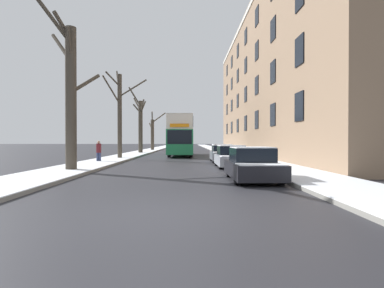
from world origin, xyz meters
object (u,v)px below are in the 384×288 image
bare_tree_left_3 (153,133)px  pedestrian_left_sidewalk (99,151)px  bare_tree_left_0 (70,91)px  bare_tree_left_2 (140,123)px  parked_car_2 (222,154)px  bare_tree_left_1 (120,112)px  double_decker_bus (181,134)px  parked_car_0 (252,165)px  parked_car_1 (231,157)px

bare_tree_left_3 → pedestrian_left_sidewalk: bearing=-91.4°
bare_tree_left_0 → bare_tree_left_2: (0.02, 23.00, -0.37)m
bare_tree_left_0 → pedestrian_left_sidewalk: 7.36m
bare_tree_left_3 → parked_car_2: bearing=-72.1°
bare_tree_left_1 → bare_tree_left_3: bearing=89.7°
bare_tree_left_2 → double_decker_bus: 7.99m
bare_tree_left_2 → bare_tree_left_1: bearing=-89.5°
bare_tree_left_1 → bare_tree_left_3: size_ratio=1.23×
parked_car_2 → pedestrian_left_sidewalk: (-9.42, -1.22, 0.28)m
bare_tree_left_0 → bare_tree_left_3: bearing=89.6°
parked_car_0 → pedestrian_left_sidewalk: (-9.42, 9.97, 0.27)m
bare_tree_left_0 → bare_tree_left_2: size_ratio=1.06×
parked_car_1 → bare_tree_left_1: bearing=137.0°
double_decker_bus → parked_car_2: 10.42m
double_decker_bus → parked_car_2: bearing=-70.0°
parked_car_0 → bare_tree_left_3: bearing=102.8°
bare_tree_left_0 → bare_tree_left_1: bearing=89.4°
bare_tree_left_1 → pedestrian_left_sidewalk: bare_tree_left_1 is taller
bare_tree_left_2 → parked_car_0: bearing=-71.3°
bare_tree_left_0 → parked_car_0: bearing=-21.1°
bare_tree_left_3 → parked_car_0: size_ratio=1.66×
bare_tree_left_1 → parked_car_2: 10.10m
bare_tree_left_0 → pedestrian_left_sidewalk: bare_tree_left_0 is taller
bare_tree_left_1 → double_decker_bus: bare_tree_left_1 is taller
bare_tree_left_3 → parked_car_1: bearing=-74.8°
bare_tree_left_2 → bare_tree_left_0: bearing=-90.0°
parked_car_1 → pedestrian_left_sidewalk: (-9.42, 3.80, 0.28)m
bare_tree_left_0 → parked_car_2: 12.41m
bare_tree_left_3 → parked_car_2: (8.73, -27.10, -2.40)m
double_decker_bus → pedestrian_left_sidewalk: bearing=-118.5°
parked_car_1 → parked_car_2: bearing=90.0°
parked_car_0 → parked_car_1: size_ratio=1.02×
parked_car_1 → pedestrian_left_sidewalk: bearing=158.0°
bare_tree_left_0 → pedestrian_left_sidewalk: size_ratio=5.57×
parked_car_0 → bare_tree_left_1: bearing=121.6°
bare_tree_left_3 → bare_tree_left_0: bearing=-90.4°
bare_tree_left_0 → parked_car_2: (8.99, 7.73, -3.69)m
bare_tree_left_1 → pedestrian_left_sidewalk: 5.58m
bare_tree_left_3 → parked_car_1: 33.38m
bare_tree_left_1 → parked_car_0: bearing=-58.4°
bare_tree_left_2 → parked_car_1: (8.97, -20.30, -3.32)m
bare_tree_left_2 → parked_car_1: 22.44m
parked_car_1 → bare_tree_left_3: bearing=105.2°
bare_tree_left_0 → bare_tree_left_2: bearing=90.0°
bare_tree_left_1 → double_decker_bus: size_ratio=0.77×
parked_car_1 → pedestrian_left_sidewalk: 10.16m
bare_tree_left_3 → double_decker_bus: bare_tree_left_3 is taller
parked_car_1 → parked_car_0: bearing=-90.0°
bare_tree_left_3 → parked_car_0: 39.35m
parked_car_0 → parked_car_1: bearing=90.0°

